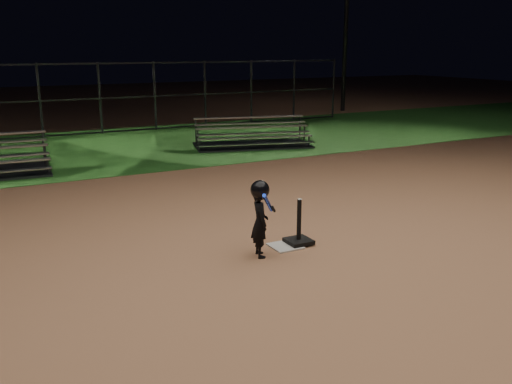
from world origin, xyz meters
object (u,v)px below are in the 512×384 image
(batting_tee, at_px, (299,235))
(home_plate, at_px, (285,246))
(bleacher_right, at_px, (252,141))
(light_pole_right, at_px, (348,4))
(child_batter, at_px, (260,216))

(batting_tee, bearing_deg, home_plate, -178.60)
(batting_tee, height_order, bleacher_right, bleacher_right)
(home_plate, relative_size, light_pole_right, 0.05)
(child_batter, xyz_separation_m, bleacher_right, (4.12, 8.34, -0.44))
(child_batter, xyz_separation_m, light_pole_right, (12.53, 15.10, 4.33))
(batting_tee, height_order, light_pole_right, light_pole_right)
(batting_tee, distance_m, light_pole_right, 19.60)
(bleacher_right, height_order, light_pole_right, light_pole_right)
(home_plate, distance_m, light_pole_right, 19.79)
(child_batter, relative_size, bleacher_right, 0.30)
(home_plate, bearing_deg, bleacher_right, 66.29)
(batting_tee, height_order, child_batter, child_batter)
(home_plate, relative_size, bleacher_right, 0.12)
(child_batter, height_order, light_pole_right, light_pole_right)
(home_plate, xyz_separation_m, light_pole_right, (12.00, 14.94, 4.93))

